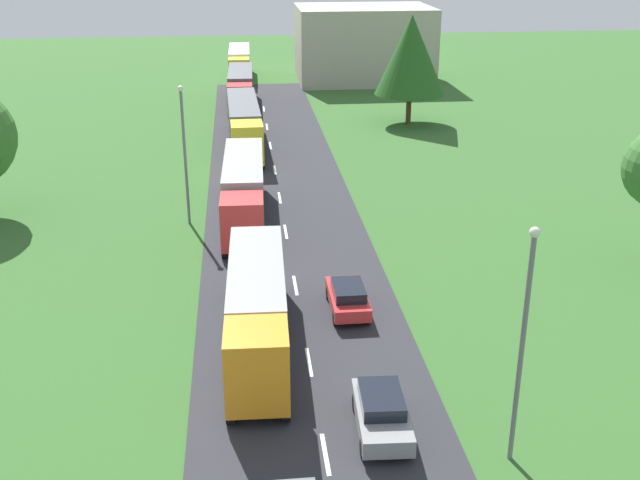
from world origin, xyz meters
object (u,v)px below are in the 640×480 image
object	(u,v)px
truck_fourth	(244,122)
distant_building	(363,44)
truck_fifth	(241,86)
car_third	(382,412)
truck_second	(257,307)
truck_third	(244,188)
lamppost_second	(523,337)
tree_pine	(411,55)
car_fourth	(348,297)
lamppost_third	(185,149)
truck_sixth	(239,62)

from	to	relation	value
truck_fourth	distant_building	world-z (taller)	distant_building
truck_fifth	car_third	bearing A→B (deg)	-85.48
car_third	truck_second	bearing A→B (deg)	123.26
truck_third	lamppost_second	bearing A→B (deg)	-70.34
truck_third	tree_pine	xyz separation A→B (m)	(16.05, 24.81, 4.32)
truck_third	truck_fourth	distance (m)	17.79
truck_fourth	distant_building	distance (m)	33.60
car_fourth	distant_building	world-z (taller)	distant_building
truck_fourth	car_third	bearing A→B (deg)	-83.84
car_third	lamppost_third	distance (m)	24.79
truck_second	truck_third	xyz separation A→B (m)	(-0.33, 16.48, 0.09)
truck_fifth	lamppost_third	bearing A→B (deg)	-96.18
truck_fourth	car_fourth	world-z (taller)	truck_fourth
truck_fourth	lamppost_third	bearing A→B (deg)	-102.06
truck_second	lamppost_second	world-z (taller)	lamppost_second
truck_sixth	distant_building	world-z (taller)	distant_building
truck_fourth	truck_sixth	size ratio (longest dim) A/B	1.17
truck_fourth	truck_fifth	distance (m)	16.39
car_third	lamppost_second	world-z (taller)	lamppost_second
truck_second	truck_fourth	xyz separation A→B (m)	(-0.03, 34.27, 0.10)
truck_third	lamppost_second	xyz separation A→B (m)	(9.01, -25.21, 2.73)
car_fourth	tree_pine	xyz separation A→B (m)	(11.22, 38.22, 5.68)
distant_building	truck_sixth	bearing A→B (deg)	170.72
truck_fifth	truck_sixth	size ratio (longest dim) A/B	0.99
truck_third	car_third	world-z (taller)	truck_third
truck_fourth	lamppost_third	xyz separation A→B (m)	(-3.83, -17.93, 2.69)
truck_fifth	lamppost_second	size ratio (longest dim) A/B	1.46
truck_third	car_fourth	world-z (taller)	truck_third
truck_sixth	lamppost_second	distance (m)	76.02
lamppost_third	tree_pine	size ratio (longest dim) A/B	0.87
distant_building	truck_fourth	bearing A→B (deg)	-116.50
lamppost_second	tree_pine	bearing A→B (deg)	81.99
tree_pine	car_fourth	bearing A→B (deg)	-106.36
truck_sixth	lamppost_second	xyz separation A→B (m)	(8.79, -75.46, 2.82)
truck_second	distant_building	xyz separation A→B (m)	(14.93, 64.27, 2.31)
truck_third	distant_building	world-z (taller)	distant_building
truck_third	truck_sixth	xyz separation A→B (m)	(0.22, 50.25, -0.09)
truck_second	car_fourth	bearing A→B (deg)	34.37
truck_fifth	distant_building	size ratio (longest dim) A/B	0.80
truck_sixth	tree_pine	world-z (taller)	tree_pine
truck_fourth	distant_building	size ratio (longest dim) A/B	0.95
truck_fifth	car_third	xyz separation A→B (m)	(4.54, -57.35, -1.26)
car_third	tree_pine	world-z (taller)	tree_pine
truck_second	lamppost_third	world-z (taller)	lamppost_third
car_fourth	lamppost_second	distance (m)	13.17
truck_second	truck_fourth	size ratio (longest dim) A/B	0.82
truck_fifth	truck_second	bearing A→B (deg)	-89.83
truck_second	truck_third	size ratio (longest dim) A/B	0.93
tree_pine	truck_fifth	bearing A→B (deg)	149.45
lamppost_third	distant_building	xyz separation A→B (m)	(18.79, 47.94, -0.49)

